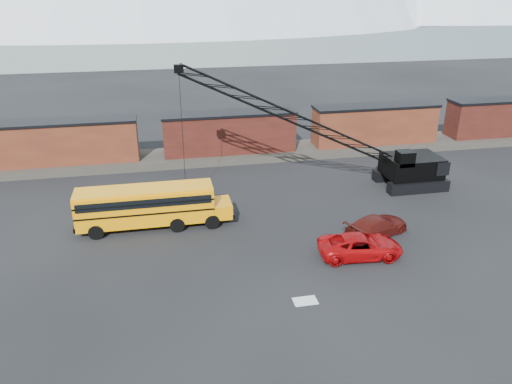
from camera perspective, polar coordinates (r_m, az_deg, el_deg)
ground at (r=33.01m, az=2.80°, el=-8.48°), size 160.00×160.00×0.00m
gravel_berm at (r=52.51m, az=-3.01°, el=4.31°), size 120.00×5.00×0.70m
boxcar_west_near at (r=52.06m, az=-20.84°, el=5.42°), size 13.70×3.10×4.17m
boxcar_mid at (r=51.78m, az=-3.07°, el=6.84°), size 13.70×3.10×4.17m
boxcar_east_near at (r=56.26m, az=13.41°, el=7.57°), size 13.70×3.10×4.17m
boxcar_east_far at (r=64.50m, az=26.60°, el=7.71°), size 13.70×3.10×4.17m
snow_patch at (r=29.92m, az=5.65°, el=-12.28°), size 1.40×0.90×0.02m
school_bus at (r=37.94m, az=-11.99°, el=-1.50°), size 11.65×2.65×3.19m
red_pickup at (r=34.45m, az=11.85°, el=-6.03°), size 5.87×3.09×1.57m
maroon_suv at (r=37.41m, az=13.62°, el=-3.78°), size 5.67×4.08×1.52m
crawler_crane at (r=41.52m, az=5.99°, el=7.71°), size 23.46×4.20×11.74m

